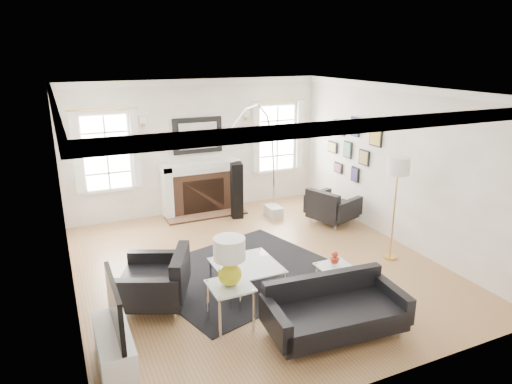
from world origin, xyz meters
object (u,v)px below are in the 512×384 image
gourd_lamp (229,258)px  sofa (333,311)px  arc_floor_lamp (254,163)px  fireplace (202,188)px  coffee_table (246,267)px  armchair_left (158,282)px  armchair_right (331,208)px

gourd_lamp → sofa: bearing=-31.4°
gourd_lamp → arc_floor_lamp: (1.55, 2.74, 0.43)m
fireplace → coffee_table: fireplace is taller
armchair_left → fireplace: bearing=62.9°
armchair_left → arc_floor_lamp: bearing=40.0°
fireplace → armchair_left: bearing=-117.1°
fireplace → sofa: bearing=-88.8°
armchair_right → gourd_lamp: 4.05m
gourd_lamp → arc_floor_lamp: 3.17m
armchair_right → gourd_lamp: gourd_lamp is taller
sofa → armchair_left: (-1.82, 1.49, 0.06)m
fireplace → armchair_right: (2.14, -1.69, -0.21)m
sofa → armchair_right: 3.77m
fireplace → sofa: (0.10, -4.86, -0.24)m
coffee_table → arc_floor_lamp: 2.44m
sofa → armchair_left: armchair_left is taller
fireplace → armchair_right: fireplace is taller
gourd_lamp → arc_floor_lamp: size_ratio=0.25×
coffee_table → armchair_right: bearing=33.9°
armchair_right → gourd_lamp: (-3.14, -2.50, 0.60)m
armchair_left → coffee_table: bearing=-3.2°
fireplace → sofa: fireplace is taller
sofa → gourd_lamp: bearing=148.6°
fireplace → gourd_lamp: bearing=-103.3°
coffee_table → arc_floor_lamp: bearing=63.1°
sofa → coffee_table: sofa is taller
armchair_right → coffee_table: size_ratio=1.22×
sofa → armchair_right: bearing=57.1°
fireplace → gourd_lamp: size_ratio=2.70×
sofa → gourd_lamp: gourd_lamp is taller
sofa → coffee_table: bearing=111.1°
sofa → coffee_table: (-0.55, 1.42, 0.06)m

